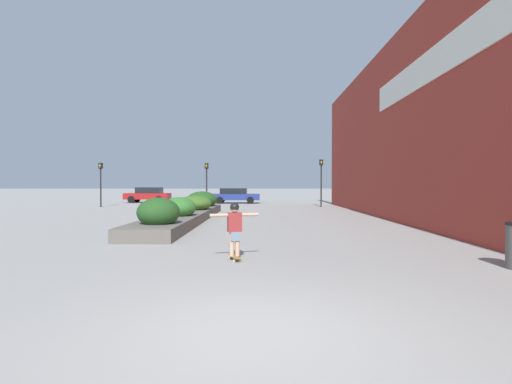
# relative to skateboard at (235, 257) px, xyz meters

# --- Properties ---
(ground_plane) EXTENTS (300.00, 300.00, 0.00)m
(ground_plane) POSITION_rel_skateboard_xyz_m (0.61, -4.58, -0.07)
(ground_plane) COLOR gray
(building_wall_right) EXTENTS (0.67, 34.75, 8.87)m
(building_wall_right) POSITION_rel_skateboard_xyz_m (7.24, 8.70, 4.38)
(building_wall_right) COLOR maroon
(building_wall_right) RESTS_ON ground_plane
(planter_box) EXTENTS (1.93, 14.86, 1.34)m
(planter_box) POSITION_rel_skateboard_xyz_m (-2.98, 10.32, 0.43)
(planter_box) COLOR #605B54
(planter_box) RESTS_ON ground_plane
(skateboard) EXTENTS (0.37, 0.74, 0.10)m
(skateboard) POSITION_rel_skateboard_xyz_m (0.00, 0.00, 0.00)
(skateboard) COLOR olive
(skateboard) RESTS_ON ground_plane
(skateboarder) EXTENTS (1.15, 0.43, 1.26)m
(skateboarder) POSITION_rel_skateboard_xyz_m (0.00, -0.00, 0.79)
(skateboarder) COLOR tan
(skateboarder) RESTS_ON skateboard
(car_leftmost) EXTENTS (4.24, 1.96, 1.48)m
(car_leftmost) POSITION_rel_skateboard_xyz_m (-10.29, 29.08, 0.71)
(car_leftmost) COLOR maroon
(car_leftmost) RESTS_ON ground_plane
(car_center_left) EXTENTS (4.49, 1.97, 1.40)m
(car_center_left) POSITION_rel_skateboard_xyz_m (-1.77, 27.83, 0.67)
(car_center_left) COLOR navy
(car_center_left) RESTS_ON ground_plane
(car_center_right) EXTENTS (3.96, 2.06, 1.46)m
(car_center_right) POSITION_rel_skateboard_xyz_m (12.83, 29.31, 0.71)
(car_center_right) COLOR maroon
(car_center_right) RESTS_ON ground_plane
(traffic_light_left) EXTENTS (0.28, 0.30, 3.45)m
(traffic_light_left) POSITION_rel_skateboard_xyz_m (-3.62, 21.81, 2.28)
(traffic_light_left) COLOR black
(traffic_light_left) RESTS_ON ground_plane
(traffic_light_right) EXTENTS (0.28, 0.30, 3.73)m
(traffic_light_right) POSITION_rel_skateboard_xyz_m (5.39, 22.04, 2.45)
(traffic_light_right) COLOR black
(traffic_light_right) RESTS_ON ground_plane
(traffic_light_far_left) EXTENTS (0.28, 0.30, 3.45)m
(traffic_light_far_left) POSITION_rel_skateboard_xyz_m (-11.85, 21.50, 2.28)
(traffic_light_far_left) COLOR black
(traffic_light_far_left) RESTS_ON ground_plane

